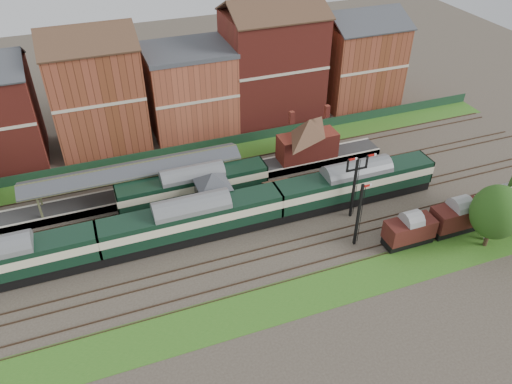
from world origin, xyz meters
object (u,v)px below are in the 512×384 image
object	(u,v)px
dmu_train	(193,220)
goods_van_a	(409,230)
semaphore_bracket	(355,184)
platform_railcar	(193,186)
signal_box	(213,193)

from	to	relation	value
dmu_train	goods_van_a	bearing A→B (deg)	-22.46
semaphore_bracket	platform_railcar	world-z (taller)	semaphore_bracket
semaphore_bracket	dmu_train	world-z (taller)	semaphore_bracket
signal_box	semaphore_bracket	world-z (taller)	semaphore_bracket
dmu_train	platform_railcar	world-z (taller)	dmu_train
dmu_train	platform_railcar	xyz separation A→B (m)	(1.74, 6.50, -0.23)
dmu_train	goods_van_a	world-z (taller)	dmu_train
signal_box	semaphore_bracket	xyz separation A→B (m)	(15.04, -5.75, 1.44)
dmu_train	semaphore_bracket	bearing A→B (deg)	-7.75
semaphore_bracket	goods_van_a	world-z (taller)	semaphore_bracket
dmu_train	platform_railcar	bearing A→B (deg)	75.00
goods_van_a	dmu_train	bearing A→B (deg)	157.54
semaphore_bracket	dmu_train	distance (m)	18.65
dmu_train	platform_railcar	size ratio (longest dim) A/B	3.30
signal_box	dmu_train	xyz separation A→B (m)	(-3.34, -3.25, -0.50)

